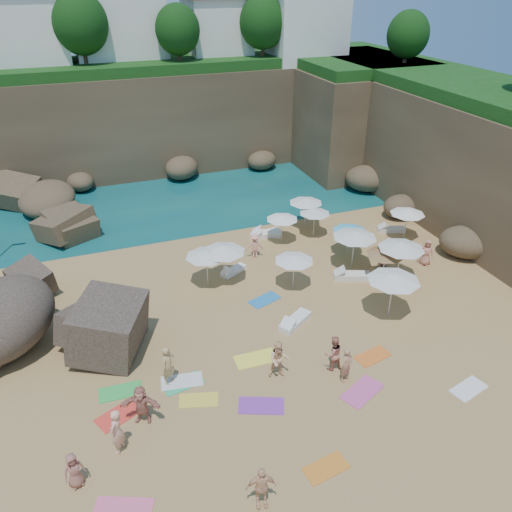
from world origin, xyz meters
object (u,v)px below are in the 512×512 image
object	(u,v)px
parasol_2	(282,217)
person_stand_1	(333,353)
person_stand_3	(384,254)
person_stand_4	(427,252)
person_stand_6	(117,431)
rock_outcrop	(26,331)
person_stand_5	(24,278)
person_stand_2	(255,246)
parasol_0	(206,253)
person_stand_0	(169,366)
lounger_0	(234,271)
parasol_1	(306,200)

from	to	relation	value
parasol_2	person_stand_1	world-z (taller)	parasol_2
parasol_2	person_stand_3	distance (m)	6.58
person_stand_1	person_stand_3	xyz separation A→B (m)	(6.78, 6.55, 0.03)
person_stand_4	person_stand_6	size ratio (longest dim) A/B	0.84
rock_outcrop	person_stand_5	world-z (taller)	person_stand_5
person_stand_2	person_stand_6	distance (m)	14.70
person_stand_4	rock_outcrop	bearing A→B (deg)	-144.30
person_stand_1	person_stand_6	xyz separation A→B (m)	(-9.13, -1.13, 0.11)
person_stand_2	person_stand_5	xyz separation A→B (m)	(-12.68, 0.62, 0.15)
parasol_2	person_stand_1	xyz separation A→B (m)	(-2.47, -11.45, -0.89)
parasol_0	person_stand_6	size ratio (longest dim) A/B	1.19
rock_outcrop	person_stand_0	distance (m)	8.23
rock_outcrop	parasol_0	world-z (taller)	parasol_0
person_stand_4	person_stand_6	distance (m)	19.69
lounger_0	person_stand_5	size ratio (longest dim) A/B	0.86
person_stand_2	person_stand_3	xyz separation A→B (m)	(6.57, -3.67, 0.10)
parasol_0	parasol_1	world-z (taller)	parasol_0
lounger_0	person_stand_1	world-z (taller)	person_stand_1
person_stand_5	person_stand_6	xyz separation A→B (m)	(3.35, -11.97, 0.02)
person_stand_3	person_stand_4	distance (m)	2.54
parasol_2	lounger_0	distance (m)	4.98
rock_outcrop	parasol_1	xyz separation A→B (m)	(17.26, 5.54, 1.90)
parasol_2	person_stand_5	bearing A→B (deg)	-177.65
person_stand_3	person_stand_6	distance (m)	17.66
person_stand_5	person_stand_3	bearing A→B (deg)	-22.93
lounger_0	person_stand_4	distance (m)	11.21
person_stand_1	person_stand_2	bearing A→B (deg)	-92.88
rock_outcrop	person_stand_1	size ratio (longest dim) A/B	4.93
person_stand_2	person_stand_6	xyz separation A→B (m)	(-9.33, -11.35, 0.18)
parasol_0	person_stand_1	distance (m)	8.96
person_stand_5	person_stand_6	size ratio (longest dim) A/B	0.98
parasol_0	person_stand_0	xyz separation A→B (m)	(-3.49, -6.71, -1.04)
person_stand_2	person_stand_5	world-z (taller)	person_stand_5
parasol_2	person_stand_0	world-z (taller)	parasol_2
parasol_1	person_stand_6	size ratio (longest dim) A/B	1.15
parasol_2	person_stand_0	bearing A→B (deg)	-132.98
person_stand_5	person_stand_6	world-z (taller)	person_stand_6
parasol_1	lounger_0	size ratio (longest dim) A/B	1.37
person_stand_5	lounger_0	bearing A→B (deg)	-20.07
parasol_2	person_stand_6	world-z (taller)	person_stand_6
lounger_0	person_stand_1	xyz separation A→B (m)	(1.53, -8.97, 0.72)
parasol_1	person_stand_6	distance (m)	19.79
rock_outcrop	person_stand_1	world-z (taller)	person_stand_1
parasol_0	lounger_0	xyz separation A→B (m)	(1.71, 0.69, -1.84)
parasol_0	person_stand_0	size ratio (longest dim) A/B	1.22
person_stand_6	person_stand_2	bearing A→B (deg)	173.10
person_stand_3	person_stand_2	bearing A→B (deg)	77.04
person_stand_1	person_stand_5	size ratio (longest dim) A/B	0.91
person_stand_5	person_stand_4	bearing A→B (deg)	-23.03
rock_outcrop	person_stand_6	world-z (taller)	person_stand_6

